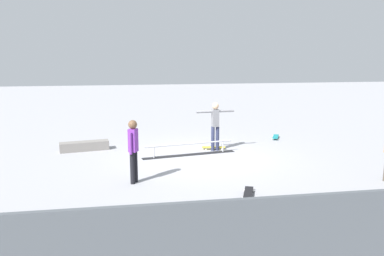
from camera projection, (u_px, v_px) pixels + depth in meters
The scene contains 8 objects.
ground_plane at pixel (201, 157), 12.63m from camera, with size 60.00×60.00×0.00m, color #9E9EA3.
grind_rail at pixel (189, 150), 12.82m from camera, with size 3.15×0.78×0.41m.
skate_ledge at pixel (84, 146), 13.43m from camera, with size 1.64×0.40×0.31m, color gray.
skater_main at pixel (215, 123), 13.29m from camera, with size 1.34×0.23×1.66m.
skateboard_main at pixel (214, 147), 13.60m from camera, with size 0.82×0.34×0.09m.
bystander_purple_shirt at pixel (133, 148), 9.93m from camera, with size 0.27×0.36×1.64m.
loose_skateboard_black at pixel (248, 192), 9.18m from camera, with size 0.47×0.82×0.09m.
loose_skateboard_teal at pixel (276, 137), 15.34m from camera, with size 0.53×0.81×0.09m.
Camera 1 is at (2.31, 12.01, 3.29)m, focal length 36.58 mm.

